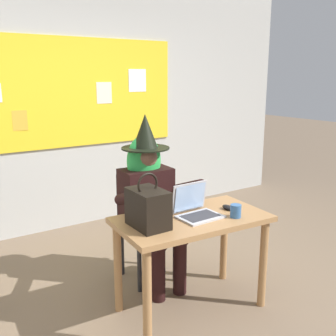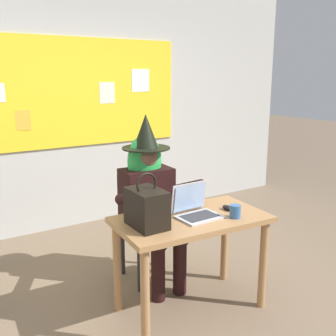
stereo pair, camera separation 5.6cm
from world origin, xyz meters
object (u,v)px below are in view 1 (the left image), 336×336
Objects in this scene: desk_main at (192,232)px; person_costumed at (150,192)px; laptop at (196,209)px; chair_at_desk at (143,219)px; handbag at (148,208)px; computer_mouse at (228,207)px; coffee_mug at (236,211)px.

person_costumed is (-0.03, 0.54, 0.18)m from desk_main.
desk_main is 3.63× the size of laptop.
person_costumed reaches higher than chair_at_desk.
desk_main is 3.03× the size of handbag.
computer_mouse is at bearing -6.29° from laptop.
handbag reaches higher than coffee_mug.
chair_at_desk is at bearing 108.63° from coffee_mug.
laptop is at bearing 140.58° from coffee_mug.
person_costumed reaches higher than handbag.
desk_main is 0.57m from person_costumed.
laptop is (0.07, -0.54, -0.01)m from person_costumed.
coffee_mug is (0.62, -0.20, -0.09)m from handbag.
desk_main is at bearing 144.93° from coffee_mug.
computer_mouse reaches higher than desk_main.
desk_main is 0.36m from coffee_mug.
desk_main is 1.25× the size of chair_at_desk.
handbag is at bearing 176.58° from laptop.
person_costumed is (-0.01, -0.12, 0.28)m from chair_at_desk.
chair_at_desk is 8.77× the size of computer_mouse.
coffee_mug is (0.22, -0.18, -0.01)m from laptop.
chair_at_desk reaches higher than computer_mouse.
person_costumed is 0.62m from handbag.
laptop reaches higher than computer_mouse.
chair_at_desk is 0.81m from handbag.
desk_main is at bearing 6.13° from person_costumed.
computer_mouse is (0.35, -0.68, 0.24)m from chair_at_desk.
person_costumed is at bearing 125.59° from computer_mouse.
desk_main is 0.80× the size of person_costumed.
person_costumed is 0.78m from coffee_mug.
coffee_mug is at bearing 21.62° from chair_at_desk.
desk_main is 0.35m from computer_mouse.
coffee_mug is at bearing -17.54° from handbag.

